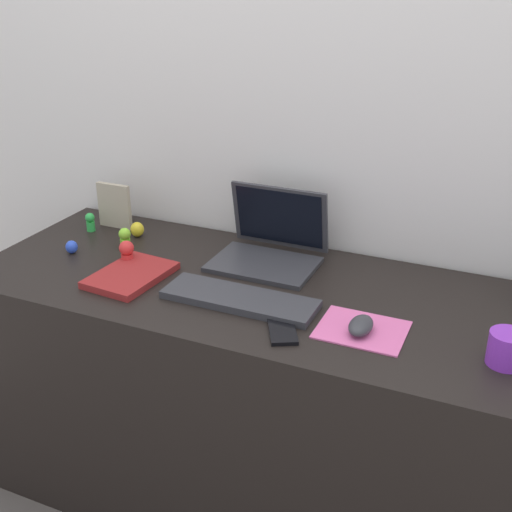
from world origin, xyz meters
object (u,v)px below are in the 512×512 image
object	(u,v)px
toy_figurine_lime	(125,238)
toy_figurine_blue	(72,247)
cell_phone	(282,330)
picture_frame	(114,206)
toy_figurine_yellow	(137,229)
keyboard	(240,299)
mouse	(361,326)
notebook_pad	(131,275)
laptop	(271,243)
toy_figurine_green	(90,221)
toy_figurine_red	(127,252)
coffee_mug	(507,349)

from	to	relation	value
toy_figurine_lime	toy_figurine_blue	world-z (taller)	toy_figurine_lime
toy_figurine_lime	cell_phone	bearing A→B (deg)	-23.16
picture_frame	toy_figurine_yellow	xyz separation A→B (m)	(0.11, -0.04, -0.05)
keyboard	mouse	bearing A→B (deg)	-3.97
toy_figurine_yellow	notebook_pad	bearing A→B (deg)	-60.25
laptop	cell_phone	size ratio (longest dim) A/B	2.34
toy_figurine_lime	toy_figurine_green	size ratio (longest dim) A/B	1.08
toy_figurine_lime	toy_figurine_red	world-z (taller)	toy_figurine_red
toy_figurine_red	picture_frame	bearing A→B (deg)	131.01
laptop	toy_figurine_yellow	size ratio (longest dim) A/B	6.20
toy_figurine_lime	toy_figurine_blue	xyz separation A→B (m)	(-0.13, -0.10, -0.02)
cell_phone	toy_figurine_yellow	distance (m)	0.75
notebook_pad	toy_figurine_green	distance (m)	0.40
picture_frame	coffee_mug	distance (m)	1.31
keyboard	toy_figurine_yellow	size ratio (longest dim) A/B	8.48
coffee_mug	toy_figurine_red	distance (m)	1.06
mouse	notebook_pad	world-z (taller)	mouse
toy_figurine_green	toy_figurine_blue	xyz separation A→B (m)	(0.06, -0.17, -0.01)
toy_figurine_blue	coffee_mug	bearing A→B (deg)	-4.58
toy_figurine_lime	toy_figurine_blue	bearing A→B (deg)	-143.68
keyboard	toy_figurine_red	size ratio (longest dim) A/B	5.60
toy_figurine_lime	toy_figurine_blue	size ratio (longest dim) A/B	1.67
notebook_pad	toy_figurine_blue	world-z (taller)	toy_figurine_blue
keyboard	toy_figurine_red	xyz separation A→B (m)	(-0.40, 0.08, 0.03)
keyboard	notebook_pad	xyz separation A→B (m)	(-0.34, 0.01, 0.00)
laptop	toy_figurine_yellow	world-z (taller)	laptop
picture_frame	laptop	bearing A→B (deg)	-3.33
toy_figurine_red	notebook_pad	bearing A→B (deg)	-50.87
laptop	toy_figurine_red	bearing A→B (deg)	-151.98
notebook_pad	toy_figurine_lime	xyz separation A→B (m)	(-0.13, 0.17, 0.03)
toy_figurine_red	mouse	bearing A→B (deg)	-8.16
mouse	picture_frame	world-z (taller)	picture_frame
keyboard	notebook_pad	world-z (taller)	same
keyboard	toy_figurine_red	world-z (taller)	toy_figurine_red
keyboard	toy_figurine_yellow	world-z (taller)	toy_figurine_yellow
laptop	mouse	bearing A→B (deg)	-40.19
picture_frame	cell_phone	bearing A→B (deg)	-28.16
toy_figurine_yellow	toy_figurine_green	xyz separation A→B (m)	(-0.17, -0.02, 0.01)
mouse	toy_figurine_lime	distance (m)	0.83
cell_phone	toy_figurine_lime	xyz separation A→B (m)	(-0.63, 0.27, 0.03)
keyboard	toy_figurine_red	distance (m)	0.41
mouse	toy_figurine_lime	xyz separation A→B (m)	(-0.80, 0.20, 0.02)
keyboard	toy_figurine_blue	bearing A→B (deg)	172.39
toy_figurine_red	coffee_mug	bearing A→B (deg)	-5.52
toy_figurine_lime	mouse	bearing A→B (deg)	-13.91
picture_frame	toy_figurine_red	distance (m)	0.31
laptop	toy_figurine_blue	bearing A→B (deg)	-160.76
keyboard	cell_phone	distance (m)	0.18
toy_figurine_yellow	toy_figurine_red	world-z (taller)	toy_figurine_red
coffee_mug	toy_figurine_blue	bearing A→B (deg)	175.42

